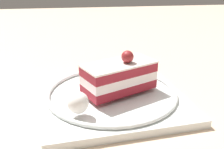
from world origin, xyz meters
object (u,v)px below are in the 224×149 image
whipped_cream_dollop (78,103)px  fork (147,76)px  cake_slice (120,77)px  dessert_plate (112,96)px

whipped_cream_dollop → fork: whipped_cream_dollop is taller
cake_slice → whipped_cream_dollop: bearing=-48.0°
whipped_cream_dollop → fork: 0.18m
whipped_cream_dollop → fork: bearing=130.3°
whipped_cream_dollop → fork: size_ratio=0.34×
cake_slice → fork: (-0.05, 0.06, -0.02)m
fork → cake_slice: bearing=-51.7°
whipped_cream_dollop → cake_slice: bearing=132.0°
dessert_plate → cake_slice: bearing=84.6°
dessert_plate → whipped_cream_dollop: whipped_cream_dollop is taller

